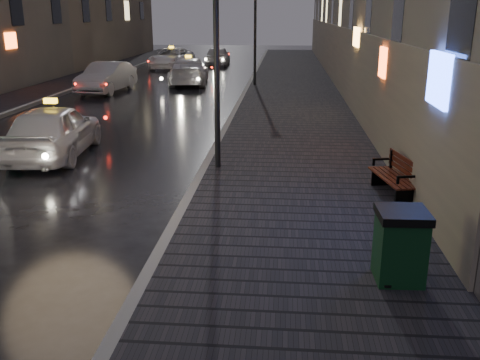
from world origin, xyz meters
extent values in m
plane|color=black|center=(0.00, 0.00, 0.00)|extent=(120.00, 120.00, 0.00)
cube|color=black|center=(3.90, 21.00, 0.07)|extent=(4.60, 58.00, 0.15)
cube|color=slate|center=(1.50, 21.00, 0.07)|extent=(0.20, 58.00, 0.15)
cube|color=black|center=(-8.70, 21.00, 0.07)|extent=(2.40, 58.00, 0.15)
cube|color=slate|center=(-7.40, 21.00, 0.07)|extent=(0.20, 58.00, 0.15)
cylinder|color=black|center=(1.85, 6.00, 2.65)|extent=(0.14, 0.14, 5.00)
cylinder|color=black|center=(1.85, 22.00, 2.65)|extent=(0.14, 0.14, 5.00)
cube|color=black|center=(5.99, 3.49, 0.33)|extent=(0.45, 0.14, 0.36)
cube|color=black|center=(6.18, 3.54, 0.64)|extent=(0.06, 0.06, 0.63)
cube|color=black|center=(5.94, 3.49, 0.76)|extent=(0.38, 0.12, 0.04)
cube|color=black|center=(5.71, 4.82, 0.33)|extent=(0.45, 0.14, 0.36)
cube|color=black|center=(5.91, 4.86, 0.64)|extent=(0.06, 0.06, 0.63)
cube|color=black|center=(5.67, 4.81, 0.76)|extent=(0.38, 0.12, 0.04)
cube|color=#46180F|center=(5.85, 4.16, 0.54)|extent=(0.88, 1.70, 0.04)
cube|color=#46180F|center=(6.06, 4.20, 0.80)|extent=(0.36, 1.59, 0.36)
cube|color=#0E3319|center=(5.21, 0.30, 0.63)|extent=(0.67, 0.67, 0.96)
cube|color=black|center=(5.21, 0.30, 1.17)|extent=(0.73, 0.73, 0.12)
imported|color=silver|center=(-2.89, 7.16, 0.75)|extent=(2.17, 4.56, 1.50)
imported|color=#A4A4AC|center=(-5.50, 19.62, 0.74)|extent=(1.97, 4.61, 1.48)
imported|color=silver|center=(-1.90, 22.97, 0.74)|extent=(2.59, 5.27, 1.47)
imported|color=white|center=(-4.73, 31.88, 0.71)|extent=(2.78, 5.29, 1.42)
imported|color=#A0A0A8|center=(-1.67, 34.20, 0.71)|extent=(1.84, 4.24, 1.42)
camera|label=1|loc=(3.51, -6.91, 3.90)|focal=40.00mm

